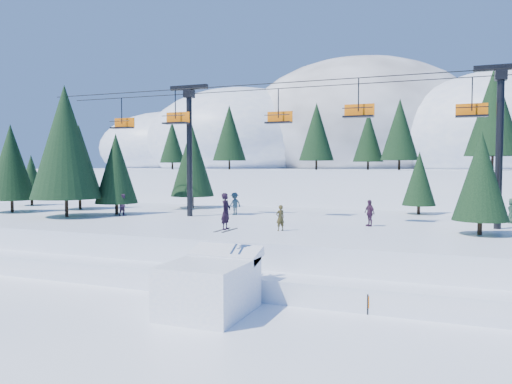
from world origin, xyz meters
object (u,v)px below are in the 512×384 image
(chairlift, at_px, (324,126))
(banner_far, at_px, (399,302))
(jump_kicker, at_px, (210,285))
(banner_near, at_px, (321,296))

(chairlift, height_order, banner_far, chairlift)
(chairlift, xyz_separation_m, banner_far, (6.45, -12.48, -8.78))
(jump_kicker, bearing_deg, banner_near, 30.17)
(jump_kicker, bearing_deg, banner_far, 19.71)
(chairlift, distance_m, banner_far, 16.57)
(banner_far, bearing_deg, banner_near, -175.93)
(jump_kicker, height_order, banner_far, jump_kicker)
(jump_kicker, bearing_deg, chairlift, 84.93)
(jump_kicker, height_order, banner_near, jump_kicker)
(chairlift, bearing_deg, banner_near, -76.58)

